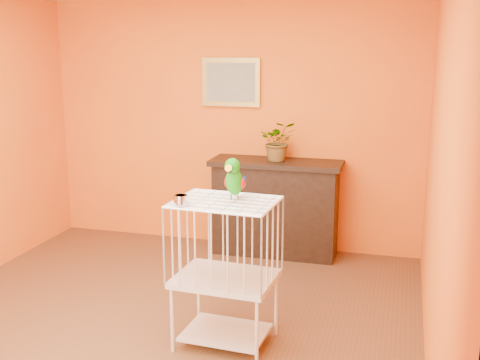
% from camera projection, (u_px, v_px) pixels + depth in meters
% --- Properties ---
extents(ground, '(4.50, 4.50, 0.00)m').
position_uv_depth(ground, '(149.00, 335.00, 4.53)').
color(ground, brown).
rests_on(ground, ground).
extents(room_shell, '(4.50, 4.50, 4.50)m').
position_uv_depth(room_shell, '(141.00, 126.00, 4.18)').
color(room_shell, orange).
rests_on(room_shell, ground).
extents(console_cabinet, '(1.33, 0.48, 0.99)m').
position_uv_depth(console_cabinet, '(275.00, 208.00, 6.18)').
color(console_cabinet, black).
rests_on(console_cabinet, ground).
extents(potted_plant, '(0.47, 0.49, 0.31)m').
position_uv_depth(potted_plant, '(279.00, 145.00, 6.06)').
color(potted_plant, '#26722D').
rests_on(potted_plant, console_cabinet).
extents(framed_picture, '(0.62, 0.04, 0.50)m').
position_uv_depth(framed_picture, '(231.00, 82.00, 6.22)').
color(framed_picture, '#B0963F').
rests_on(framed_picture, room_shell).
extents(birdcage, '(0.73, 0.58, 1.07)m').
position_uv_depth(birdcage, '(225.00, 271.00, 4.28)').
color(birdcage, silver).
rests_on(birdcage, ground).
extents(feed_cup, '(0.10, 0.10, 0.07)m').
position_uv_depth(feed_cup, '(181.00, 200.00, 4.05)').
color(feed_cup, silver).
rests_on(feed_cup, birdcage).
extents(parrot, '(0.15, 0.28, 0.31)m').
position_uv_depth(parrot, '(234.00, 179.00, 4.16)').
color(parrot, '#59544C').
rests_on(parrot, birdcage).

